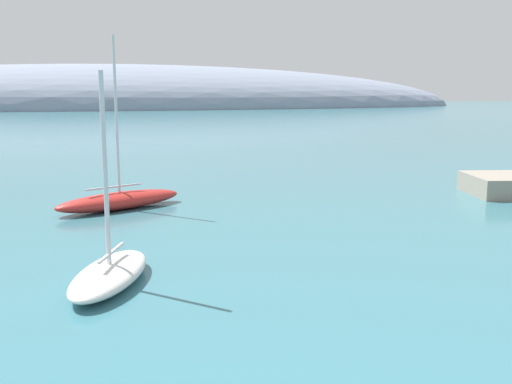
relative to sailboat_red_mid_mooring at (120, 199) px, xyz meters
The scene contains 3 objects.
distant_ridge 195.79m from the sailboat_red_mid_mooring, 89.35° to the left, with size 281.60×76.78×32.39m, color gray.
sailboat_red_mid_mooring is the anchor object (origin of this frame).
sailboat_white_outer_mooring 13.83m from the sailboat_red_mid_mooring, 92.82° to the right, with size 3.97×6.20×7.69m.
Camera 1 is at (-10.72, 1.28, 7.06)m, focal length 40.92 mm.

